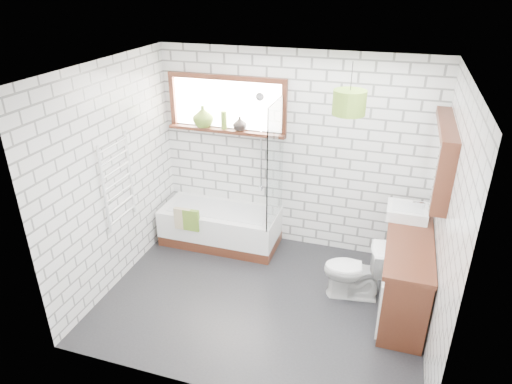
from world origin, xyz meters
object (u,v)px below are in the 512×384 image
(bathtub, at_px, (221,226))
(vanity, at_px, (406,274))
(pendant, at_px, (349,102))
(basin, at_px, (407,212))
(toilet, at_px, (354,271))

(bathtub, xyz_separation_m, vanity, (2.34, -0.61, 0.17))
(vanity, bearing_deg, pendant, 158.02)
(basin, relative_size, pendant, 1.29)
(vanity, relative_size, toilet, 2.16)
(bathtub, height_order, toilet, toilet)
(toilet, relative_size, pendant, 1.99)
(bathtub, height_order, basin, basin)
(bathtub, relative_size, basin, 3.51)
(bathtub, distance_m, toilet, 1.90)
(basin, bearing_deg, bathtub, 177.13)
(toilet, bearing_deg, bathtub, -116.78)
(vanity, height_order, toilet, vanity)
(vanity, bearing_deg, bathtub, 165.27)
(bathtub, relative_size, vanity, 1.05)
(bathtub, bearing_deg, toilet, -18.44)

